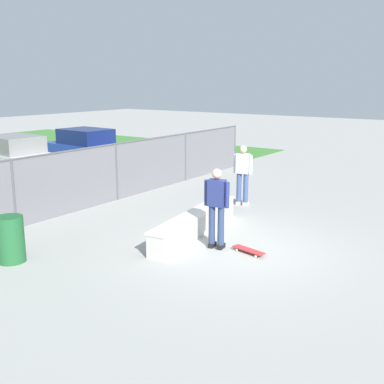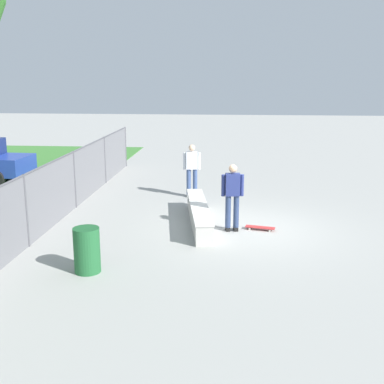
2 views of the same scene
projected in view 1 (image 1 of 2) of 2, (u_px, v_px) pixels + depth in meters
name	position (u px, v px, depth m)	size (l,w,h in m)	color
ground_plane	(233.00, 249.00, 10.65)	(80.00, 80.00, 0.00)	#9E9E99
concrete_ledge	(196.00, 223.00, 11.62)	(3.93, 1.05, 0.57)	#B7B5AD
skateboarder	(217.00, 205.00, 10.51)	(0.32, 0.60, 1.82)	black
skateboard	(249.00, 250.00, 10.39)	(0.37, 0.82, 0.09)	red
chainlink_fence	(71.00, 179.00, 13.41)	(18.52, 0.07, 1.81)	#4C4C51
car_white	(16.00, 157.00, 18.14)	(2.19, 4.29, 1.66)	silver
car_blue	(88.00, 148.00, 20.73)	(2.19, 4.29, 1.66)	#233D9E
bystander	(243.00, 172.00, 14.26)	(0.31, 0.60, 1.82)	beige
trash_bin	(11.00, 239.00, 9.82)	(0.56, 0.56, 0.98)	#1E592D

